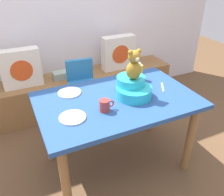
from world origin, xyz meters
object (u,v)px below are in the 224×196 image
object	(u,v)px
ketchup_bottle	(139,71)
dinner_plate_near	(73,117)
pillow_floral_right	(118,53)
coffee_mug	(105,105)
dinner_plate_far	(70,93)
teddy_bear	(134,65)
book_stack	(61,75)
infant_seat_teal	(133,88)
pillow_floral_left	(21,68)
highchair	(83,86)
dining_table	(117,109)

from	to	relation	value
ketchup_bottle	dinner_plate_near	bearing A→B (deg)	-155.22
pillow_floral_right	coffee_mug	size ratio (longest dim) A/B	3.67
ketchup_bottle	dinner_plate_far	bearing A→B (deg)	178.64
teddy_bear	ketchup_bottle	distance (m)	0.38
dinner_plate_near	book_stack	bearing A→B (deg)	80.01
infant_seat_teal	book_stack	bearing A→B (deg)	105.72
infant_seat_teal	dinner_plate_far	size ratio (longest dim) A/B	1.65
dinner_plate_far	teddy_bear	bearing A→B (deg)	-29.47
ketchup_bottle	dinner_plate_near	xyz separation A→B (m)	(-0.77, -0.36, -0.08)
pillow_floral_right	dinner_plate_near	xyz separation A→B (m)	(-1.01, -1.27, 0.07)
ketchup_bottle	pillow_floral_left	bearing A→B (deg)	137.40
teddy_bear	highchair	bearing A→B (deg)	105.10
highchair	coffee_mug	distance (m)	0.91
ketchup_bottle	dining_table	bearing A→B (deg)	-145.83
highchair	pillow_floral_right	bearing A→B (deg)	32.64
infant_seat_teal	ketchup_bottle	xyz separation A→B (m)	(0.21, 0.25, 0.02)
ketchup_bottle	dinner_plate_far	distance (m)	0.69
pillow_floral_right	dining_table	world-z (taller)	pillow_floral_right
infant_seat_teal	dinner_plate_far	distance (m)	0.55
highchair	teddy_bear	distance (m)	0.92
infant_seat_teal	teddy_bear	xyz separation A→B (m)	(0.00, -0.00, 0.21)
teddy_bear	ketchup_bottle	bearing A→B (deg)	50.23
dining_table	dinner_plate_near	distance (m)	0.45
coffee_mug	dining_table	bearing A→B (deg)	37.94
book_stack	coffee_mug	bearing A→B (deg)	-88.78
pillow_floral_left	dinner_plate_far	distance (m)	0.95
pillow_floral_right	dining_table	bearing A→B (deg)	-116.97
book_stack	teddy_bear	size ratio (longest dim) A/B	0.80
highchair	dinner_plate_near	distance (m)	0.95
pillow_floral_right	dinner_plate_near	bearing A→B (deg)	-128.43
book_stack	teddy_bear	world-z (taller)	teddy_bear
highchair	infant_seat_teal	size ratio (longest dim) A/B	2.39
book_stack	dinner_plate_near	world-z (taller)	dinner_plate_near
pillow_floral_left	dinner_plate_near	bearing A→B (deg)	-80.06
dining_table	infant_seat_teal	distance (m)	0.23
teddy_bear	dinner_plate_near	world-z (taller)	teddy_bear
dining_table	infant_seat_teal	size ratio (longest dim) A/B	4.02
dining_table	teddy_bear	size ratio (longest dim) A/B	5.31
book_stack	dinner_plate_far	bearing A→B (deg)	-98.73
highchair	coffee_mug	world-z (taller)	coffee_mug
highchair	infant_seat_teal	distance (m)	0.83
pillow_floral_left	highchair	xyz separation A→B (m)	(0.58, -0.42, -0.16)
infant_seat_teal	ketchup_bottle	world-z (taller)	ketchup_bottle
infant_seat_teal	dinner_plate_far	bearing A→B (deg)	150.58
pillow_floral_left	book_stack	world-z (taller)	pillow_floral_left
highchair	ketchup_bottle	bearing A→B (deg)	-50.38
dining_table	highchair	xyz separation A→B (m)	(-0.06, 0.74, -0.11)
infant_seat_teal	dinner_plate_near	distance (m)	0.57
infant_seat_teal	ketchup_bottle	distance (m)	0.33
pillow_floral_right	highchair	distance (m)	0.79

